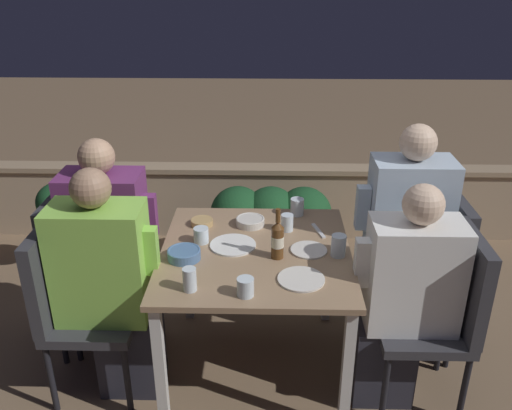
% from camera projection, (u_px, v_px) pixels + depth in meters
% --- Properties ---
extents(ground_plane, '(16.00, 16.00, 0.00)m').
position_uv_depth(ground_plane, '(256.00, 365.00, 3.08)').
color(ground_plane, '#7A6047').
extents(parapet_wall, '(9.00, 0.18, 0.60)m').
position_uv_depth(parapet_wall, '(261.00, 200.00, 4.42)').
color(parapet_wall, tan).
rests_on(parapet_wall, ground_plane).
extents(dining_table, '(0.97, 1.01, 0.75)m').
position_uv_depth(dining_table, '(256.00, 265.00, 2.80)').
color(dining_table, '#937556').
rests_on(dining_table, ground_plane).
extents(planter_hedge, '(0.87, 0.47, 0.63)m').
position_uv_depth(planter_hedge, '(271.00, 225.00, 3.91)').
color(planter_hedge, brown).
rests_on(planter_hedge, ground_plane).
extents(chair_left_near, '(0.45, 0.44, 0.95)m').
position_uv_depth(chair_left_near, '(71.00, 297.00, 2.72)').
color(chair_left_near, '#333338').
rests_on(chair_left_near, ground_plane).
extents(person_green_blouse, '(0.51, 0.26, 1.25)m').
position_uv_depth(person_green_blouse, '(110.00, 287.00, 2.68)').
color(person_green_blouse, '#282833').
rests_on(person_green_blouse, ground_plane).
extents(chair_left_far, '(0.45, 0.44, 0.95)m').
position_uv_depth(chair_left_far, '(79.00, 261.00, 3.04)').
color(chair_left_far, '#333338').
rests_on(chair_left_far, ground_plane).
extents(person_purple_stripe, '(0.50, 0.26, 1.28)m').
position_uv_depth(person_purple_stripe, '(114.00, 249.00, 3.00)').
color(person_purple_stripe, '#282833').
rests_on(person_purple_stripe, ground_plane).
extents(chair_right_near, '(0.45, 0.44, 0.95)m').
position_uv_depth(chair_right_near, '(445.00, 306.00, 2.64)').
color(chair_right_near, '#333338').
rests_on(chair_right_near, ground_plane).
extents(person_white_polo, '(0.50, 0.26, 1.20)m').
position_uv_depth(person_white_polo, '(403.00, 299.00, 2.63)').
color(person_white_polo, '#282833').
rests_on(person_white_polo, ground_plane).
extents(chair_right_far, '(0.45, 0.44, 0.95)m').
position_uv_depth(chair_right_far, '(434.00, 263.00, 3.02)').
color(chair_right_far, '#333338').
rests_on(chair_right_far, ground_plane).
extents(person_blue_shirt, '(0.50, 0.26, 1.36)m').
position_uv_depth(person_blue_shirt, '(400.00, 243.00, 2.97)').
color(person_blue_shirt, '#282833').
rests_on(person_blue_shirt, ground_plane).
extents(beer_bottle, '(0.06, 0.06, 0.27)m').
position_uv_depth(beer_bottle, '(278.00, 239.00, 2.66)').
color(beer_bottle, brown).
rests_on(beer_bottle, dining_table).
extents(plate_0, '(0.24, 0.24, 0.01)m').
position_uv_depth(plate_0, '(233.00, 245.00, 2.81)').
color(plate_0, white).
rests_on(plate_0, dining_table).
extents(plate_1, '(0.19, 0.19, 0.01)m').
position_uv_depth(plate_1, '(309.00, 250.00, 2.76)').
color(plate_1, silver).
rests_on(plate_1, dining_table).
extents(plate_2, '(0.22, 0.22, 0.01)m').
position_uv_depth(plate_2, '(301.00, 279.00, 2.51)').
color(plate_2, silver).
rests_on(plate_2, dining_table).
extents(bowl_0, '(0.16, 0.16, 0.04)m').
position_uv_depth(bowl_0, '(250.00, 221.00, 3.02)').
color(bowl_0, beige).
rests_on(bowl_0, dining_table).
extents(bowl_1, '(0.12, 0.12, 0.03)m').
position_uv_depth(bowl_1, '(202.00, 222.00, 3.02)').
color(bowl_1, tan).
rests_on(bowl_1, dining_table).
extents(bowl_2, '(0.16, 0.16, 0.05)m').
position_uv_depth(bowl_2, '(184.00, 254.00, 2.68)').
color(bowl_2, '#4C709E').
rests_on(bowl_2, dining_table).
extents(glass_cup_0, '(0.08, 0.08, 0.08)m').
position_uv_depth(glass_cup_0, '(201.00, 235.00, 2.83)').
color(glass_cup_0, silver).
rests_on(glass_cup_0, dining_table).
extents(glass_cup_1, '(0.07, 0.07, 0.11)m').
position_uv_depth(glass_cup_1, '(338.00, 246.00, 2.69)').
color(glass_cup_1, silver).
rests_on(glass_cup_1, dining_table).
extents(glass_cup_2, '(0.06, 0.06, 0.11)m').
position_uv_depth(glass_cup_2, '(190.00, 279.00, 2.41)').
color(glass_cup_2, silver).
rests_on(glass_cup_2, dining_table).
extents(glass_cup_3, '(0.08, 0.08, 0.09)m').
position_uv_depth(glass_cup_3, '(245.00, 287.00, 2.38)').
color(glass_cup_3, silver).
rests_on(glass_cup_3, dining_table).
extents(glass_cup_4, '(0.07, 0.07, 0.09)m').
position_uv_depth(glass_cup_4, '(287.00, 223.00, 2.95)').
color(glass_cup_4, silver).
rests_on(glass_cup_4, dining_table).
extents(glass_cup_5, '(0.08, 0.08, 0.10)m').
position_uv_depth(glass_cup_5, '(297.00, 207.00, 3.13)').
color(glass_cup_5, silver).
rests_on(glass_cup_5, dining_table).
extents(fork_0, '(0.07, 0.17, 0.01)m').
position_uv_depth(fork_0, '(318.00, 231.00, 2.95)').
color(fork_0, silver).
rests_on(fork_0, dining_table).
extents(potted_plant, '(0.30, 0.30, 0.71)m').
position_uv_depth(potted_plant, '(61.00, 220.00, 3.79)').
color(potted_plant, '#9E5638').
rests_on(potted_plant, ground_plane).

